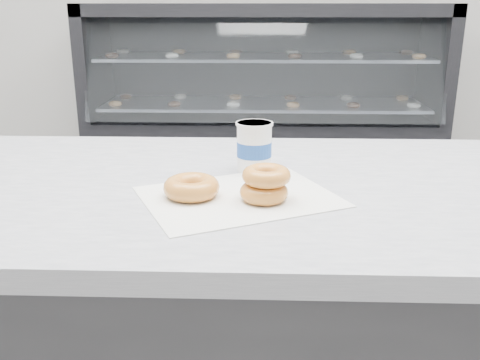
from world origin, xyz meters
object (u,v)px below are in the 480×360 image
(donut_stack, at_px, (265,184))
(coffee_cup, at_px, (254,146))
(display_case, at_px, (263,116))
(donut_single, at_px, (191,187))

(donut_stack, distance_m, coffee_cup, 0.19)
(display_case, relative_size, donut_single, 23.10)
(donut_single, xyz_separation_m, coffee_cup, (0.11, 0.17, 0.03))
(donut_single, distance_m, coffee_cup, 0.21)
(display_case, relative_size, coffee_cup, 22.82)
(donut_stack, relative_size, coffee_cup, 1.07)
(display_case, bearing_deg, donut_stack, -90.33)
(donut_single, bearing_deg, display_case, 86.92)
(display_case, relative_size, donut_stack, 21.26)
(coffee_cup, bearing_deg, donut_single, -107.33)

